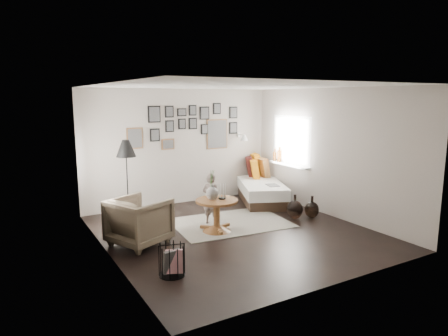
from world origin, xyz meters
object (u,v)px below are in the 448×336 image
vase (212,191)px  child (211,199)px  magazine_basket (172,260)px  demijohn_small (312,210)px  daybed (258,187)px  demijohn_large (295,209)px  floor_lamp (126,152)px  pedestal_table (217,217)px  armchair (139,221)px

vase → child: bearing=64.3°
magazine_basket → child: (1.52, 1.69, 0.28)m
demijohn_small → vase: bearing=173.6°
demijohn_small → child: 2.09m
daybed → demijohn_large: size_ratio=4.56×
floor_lamp → magazine_basket: (-0.19, -2.61, -1.18)m
child → magazine_basket: bearing=103.4°
pedestal_table → child: size_ratio=0.76×
magazine_basket → floor_lamp: bearing=85.9°
demijohn_large → child: (-1.62, 0.52, 0.31)m
pedestal_table → demijohn_large: bearing=-3.3°
magazine_basket → demijohn_small: bearing=16.8°
magazine_basket → demijohn_large: size_ratio=0.88×
vase → demijohn_small: (2.16, -0.24, -0.60)m
vase → armchair: (-1.33, 0.08, -0.37)m
vase → floor_lamp: bearing=130.7°
pedestal_table → vase: 0.50m
pedestal_table → daybed: 2.49m
armchair → floor_lamp: size_ratio=0.53×
vase → floor_lamp: size_ratio=0.34×
daybed → demijohn_large: bearing=-74.7°
pedestal_table → floor_lamp: 2.13m
demijohn_small → child: size_ratio=0.45×
armchair → child: (1.52, 0.32, 0.11)m
armchair → demijohn_large: (3.14, -0.20, -0.20)m
demijohn_large → pedestal_table: bearing=176.7°
armchair → vase: bearing=-118.2°
armchair → magazine_basket: armchair is taller
demijohn_large → armchair: bearing=176.3°
armchair → child: 1.56m
daybed → magazine_basket: size_ratio=5.18×
vase → daybed: size_ratio=0.24×
armchair → demijohn_large: size_ratio=1.75×
floor_lamp → vase: bearing=-49.3°
daybed → child: daybed is taller
daybed → child: bearing=-125.5°
magazine_basket → demijohn_small: (3.49, 1.05, -0.05)m
floor_lamp → demijohn_small: size_ratio=3.59×
demijohn_small → child: child is taller
vase → demijohn_small: 2.25m
vase → pedestal_table: bearing=-14.0°
daybed → demijohn_small: 1.76m
floor_lamp → demijohn_large: 3.50m
daybed → armchair: daybed is taller
daybed → demijohn_large: (-0.24, -1.63, -0.12)m
armchair → floor_lamp: floor_lamp is taller
armchair → demijohn_small: (3.49, -0.32, -0.22)m
floor_lamp → child: 1.85m
floor_lamp → demijohn_small: 3.85m
pedestal_table → vase: bearing=166.0°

